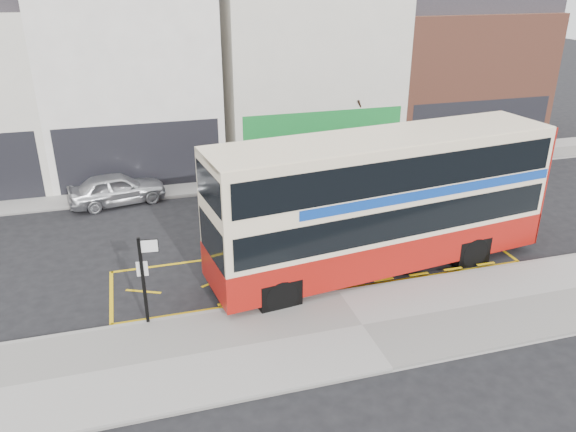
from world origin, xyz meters
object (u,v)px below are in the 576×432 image
object	(u,v)px
double_decker_bus	(383,201)
car_silver	(117,189)
car_white	(456,164)
car_grey	(272,175)
bus_stop_post	(145,272)
street_tree_right	(356,106)

from	to	relation	value
double_decker_bus	car_silver	bearing A→B (deg)	128.10
car_white	car_grey	bearing A→B (deg)	73.30
double_decker_bus	bus_stop_post	distance (m)	8.06
street_tree_right	double_decker_bus	bearing A→B (deg)	-107.72
double_decker_bus	bus_stop_post	xyz separation A→B (m)	(-7.90, -1.42, -0.69)
car_grey	street_tree_right	xyz separation A→B (m)	(5.06, 2.35, 2.45)
double_decker_bus	car_grey	distance (m)	8.67
double_decker_bus	car_white	xyz separation A→B (m)	(7.67, 7.61, -1.86)
double_decker_bus	street_tree_right	world-z (taller)	double_decker_bus
bus_stop_post	car_silver	size ratio (longest dim) A/B	0.65
double_decker_bus	car_white	bearing A→B (deg)	37.53
double_decker_bus	car_white	size ratio (longest dim) A/B	2.78
car_white	street_tree_right	distance (m)	5.83
car_grey	car_white	bearing A→B (deg)	-98.72
car_silver	bus_stop_post	bearing A→B (deg)	174.00
car_silver	double_decker_bus	bearing A→B (deg)	-145.10
bus_stop_post	street_tree_right	world-z (taller)	street_tree_right
bus_stop_post	car_silver	xyz separation A→B (m)	(-0.78, 10.00, -1.09)
car_grey	street_tree_right	bearing A→B (deg)	-69.45
car_grey	car_white	world-z (taller)	car_grey
car_grey	car_white	distance (m)	9.35
bus_stop_post	street_tree_right	size ratio (longest dim) A/B	0.58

